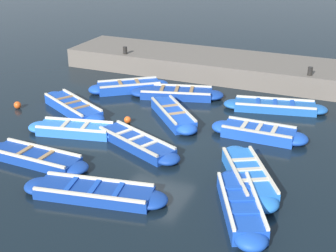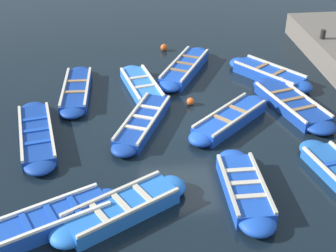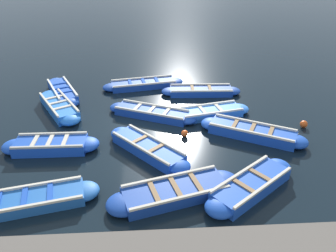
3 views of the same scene
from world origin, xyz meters
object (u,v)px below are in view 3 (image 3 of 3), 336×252
at_px(boat_outer_right, 144,84).
at_px(boat_drifting, 201,91).
at_px(boat_mid_row, 175,192).
at_px(boat_far_corner, 62,92).
at_px(boat_stern_in, 51,145).
at_px(boat_alongside, 251,186).
at_px(boat_outer_left, 210,113).
at_px(buoy_orange_near, 304,124).
at_px(boat_inner_gap, 152,113).
at_px(boat_centre, 26,201).
at_px(boat_near_quay, 59,107).
at_px(boat_bow_out, 252,132).
at_px(buoy_yellow_far, 185,133).
at_px(boat_broadside, 148,148).

xyz_separation_m(boat_outer_right, boat_drifting, (-1.00, -2.68, 0.00)).
relative_size(boat_mid_row, boat_far_corner, 1.16).
bearing_deg(boat_stern_in, boat_alongside, -111.76).
xyz_separation_m(boat_outer_left, boat_drifting, (2.23, 0.07, -0.01)).
xyz_separation_m(boat_mid_row, buoy_orange_near, (3.64, -5.22, -0.03)).
bearing_deg(boat_outer_right, boat_outer_left, -139.61).
distance_m(boat_mid_row, boat_inner_gap, 4.90).
relative_size(boat_outer_right, buoy_orange_near, 14.39).
height_order(boat_outer_left, boat_inner_gap, same).
xyz_separation_m(boat_outer_left, boat_inner_gap, (0.10, 2.39, 0.00)).
height_order(boat_centre, boat_alongside, boat_alongside).
bearing_deg(boat_mid_row, buoy_orange_near, -55.16).
relative_size(boat_near_quay, boat_alongside, 1.08).
bearing_deg(boat_outer_left, boat_alongside, -175.62).
xyz_separation_m(boat_mid_row, boat_far_corner, (7.19, 4.68, 0.03)).
distance_m(boat_centre, buoy_orange_near, 10.01).
bearing_deg(boat_inner_gap, boat_drifting, -47.45).
distance_m(boat_mid_row, boat_far_corner, 8.58).
relative_size(boat_mid_row, boat_outer_left, 1.15).
bearing_deg(boat_bow_out, boat_drifting, 18.28).
bearing_deg(boat_far_corner, boat_inner_gap, -119.60).
relative_size(boat_drifting, buoy_yellow_far, 14.57).
distance_m(boat_mid_row, boat_stern_in, 4.81).
height_order(boat_bow_out, boat_drifting, boat_bow_out).
height_order(boat_outer_left, boat_near_quay, boat_near_quay).
distance_m(boat_drifting, boat_alongside, 6.91).
distance_m(boat_outer_right, boat_near_quay, 4.26).
bearing_deg(boat_mid_row, boat_drifting, -13.97).
xyz_separation_m(boat_mid_row, boat_drifting, (7.00, -1.74, -0.02)).
relative_size(boat_far_corner, boat_centre, 0.85).
bearing_deg(boat_near_quay, buoy_orange_near, -101.52).
relative_size(boat_bow_out, boat_outer_left, 1.10).
relative_size(boat_bow_out, boat_stern_in, 1.16).
xyz_separation_m(boat_bow_out, boat_outer_right, (4.93, 3.98, -0.04)).
bearing_deg(boat_near_quay, boat_outer_right, -55.86).
bearing_deg(boat_stern_in, boat_outer_right, -29.89).
relative_size(boat_stern_in, boat_near_quay, 0.93).
distance_m(boat_broadside, boat_far_corner, 6.33).
relative_size(boat_stern_in, buoy_yellow_far, 12.85).
height_order(boat_outer_right, buoy_yellow_far, boat_outer_right).
relative_size(boat_far_corner, boat_near_quay, 0.98).
distance_m(boat_outer_left, buoy_yellow_far, 1.96).
bearing_deg(boat_mid_row, boat_far_corner, 33.03).
bearing_deg(boat_far_corner, boat_alongside, -135.99).
height_order(boat_far_corner, boat_alongside, boat_far_corner).
xyz_separation_m(boat_alongside, buoy_yellow_far, (3.12, 1.57, -0.06)).
relative_size(boat_broadside, boat_drifting, 0.85).
xyz_separation_m(boat_outer_right, buoy_yellow_far, (-4.77, -1.54, -0.02)).
height_order(boat_far_corner, buoy_orange_near, boat_far_corner).
xyz_separation_m(boat_outer_right, boat_outer_left, (-3.23, -2.75, 0.01)).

